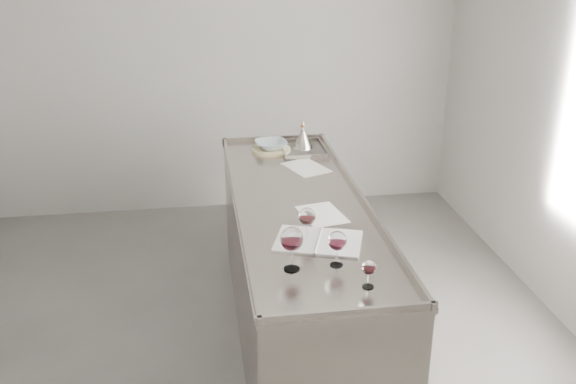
{
  "coord_description": "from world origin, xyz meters",
  "views": [
    {
      "loc": [
        -0.08,
        -3.07,
        2.41
      ],
      "look_at": [
        0.43,
        0.27,
        1.02
      ],
      "focal_mm": 40.0,
      "sensor_mm": 36.0,
      "label": 1
    }
  ],
  "objects": [
    {
      "name": "counter",
      "position": [
        0.5,
        0.3,
        0.47
      ],
      "size": [
        0.77,
        2.42,
        0.97
      ],
      "color": "gray",
      "rests_on": "ground"
    },
    {
      "name": "ceramic_bowl",
      "position": [
        0.45,
        1.24,
        0.99
      ],
      "size": [
        0.25,
        0.25,
        0.05
      ],
      "primitive_type": "imported",
      "rotation": [
        0.0,
        0.0,
        0.13
      ],
      "color": "#98ABB1",
      "rests_on": "trivet"
    },
    {
      "name": "room_shell",
      "position": [
        0.0,
        0.0,
        1.4
      ],
      "size": [
        4.54,
        5.04,
        2.84
      ],
      "color": "#565451",
      "rests_on": "ground"
    },
    {
      "name": "loose_paper_under",
      "position": [
        0.59,
        0.1,
        0.94
      ],
      "size": [
        0.27,
        0.34,
        0.0
      ],
      "primitive_type": "cube",
      "rotation": [
        0.0,
        0.0,
        0.2
      ],
      "color": "white",
      "rests_on": "counter"
    },
    {
      "name": "wine_funnel",
      "position": [
        0.68,
        1.28,
        1.01
      ],
      "size": [
        0.15,
        0.15,
        0.21
      ],
      "rotation": [
        0.0,
        0.0,
        -0.34
      ],
      "color": "#B0A79D",
      "rests_on": "counter"
    },
    {
      "name": "notebook",
      "position": [
        0.51,
        -0.22,
        0.95
      ],
      "size": [
        0.5,
        0.42,
        0.02
      ],
      "rotation": [
        0.0,
        0.0,
        -0.32
      ],
      "color": "white",
      "rests_on": "counter"
    },
    {
      "name": "wine_glass_middle",
      "position": [
        0.46,
        -0.18,
        1.06
      ],
      "size": [
        0.09,
        0.09,
        0.17
      ],
      "rotation": [
        0.0,
        0.0,
        0.06
      ],
      "color": "white",
      "rests_on": "counter"
    },
    {
      "name": "loose_paper_top",
      "position": [
        0.64,
        0.86,
        0.94
      ],
      "size": [
        0.32,
        0.38,
        0.0
      ],
      "primitive_type": "cube",
      "rotation": [
        0.0,
        0.0,
        0.39
      ],
      "color": "silver",
      "rests_on": "counter"
    },
    {
      "name": "wine_glass_left",
      "position": [
        0.33,
        -0.47,
        1.09
      ],
      "size": [
        0.11,
        0.11,
        0.21
      ],
      "rotation": [
        0.0,
        0.0,
        -0.17
      ],
      "color": "white",
      "rests_on": "counter"
    },
    {
      "name": "wine_glass_right",
      "position": [
        0.55,
        -0.47,
        1.06
      ],
      "size": [
        0.09,
        0.09,
        0.18
      ],
      "rotation": [
        0.0,
        0.0,
        0.16
      ],
      "color": "white",
      "rests_on": "counter"
    },
    {
      "name": "wine_glass_small",
      "position": [
        0.64,
        -0.68,
        1.03
      ],
      "size": [
        0.07,
        0.07,
        0.13
      ],
      "rotation": [
        0.0,
        0.0,
        0.35
      ],
      "color": "white",
      "rests_on": "counter"
    },
    {
      "name": "trivet",
      "position": [
        0.45,
        1.24,
        0.95
      ],
      "size": [
        0.32,
        0.32,
        0.02
      ],
      "primitive_type": "cylinder",
      "rotation": [
        0.0,
        0.0,
        -0.17
      ],
      "color": "beige",
      "rests_on": "counter"
    }
  ]
}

